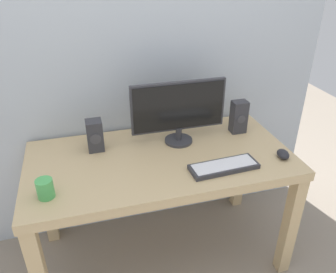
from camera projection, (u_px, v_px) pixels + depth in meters
ground_plane at (162, 251)px, 2.27m from camera, size 6.00×6.00×0.00m
wall_back at (141, 6)px, 1.89m from camera, size 2.42×0.04×3.00m
desk at (161, 170)px, 1.95m from camera, size 1.48×0.75×0.76m
monitor at (179, 110)px, 1.95m from camera, size 0.56×0.17×0.38m
keyboard_primary at (224, 166)px, 1.79m from camera, size 0.38×0.15×0.03m
mouse at (283, 154)px, 1.88m from camera, size 0.09×0.11×0.04m
speaker_right at (239, 117)px, 2.11m from camera, size 0.09×0.08×0.21m
speaker_left at (95, 135)px, 1.92m from camera, size 0.09×0.09×0.18m
coffee_mug at (45, 189)px, 1.56m from camera, size 0.08×0.08×0.10m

